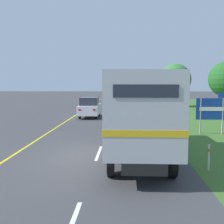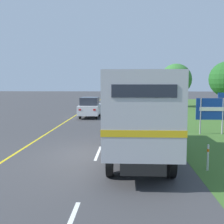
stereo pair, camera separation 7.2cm
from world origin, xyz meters
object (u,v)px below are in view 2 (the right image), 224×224
Objects in this scene: delineator_post at (208,157)px; highway_sign at (212,109)px; lead_car_white at (90,107)px; roadside_tree_far at (176,79)px; lead_car_black_ahead at (131,98)px; horse_trailer_truck at (138,111)px.

highway_sign is at bearing 72.36° from delineator_post.
lead_car_white is 16.82m from delineator_post.
lead_car_white is at bearing 111.82° from delineator_post.
delineator_post is (-2.36, -7.43, -1.03)m from highway_sign.
roadside_tree_far is at bearing 82.48° from delineator_post.
lead_car_black_ahead is 7.68m from roadside_tree_far.
horse_trailer_truck is 2.15× the size of lead_car_white.
highway_sign is (4.81, 5.65, -0.44)m from horse_trailer_truck.
horse_trailer_truck is 2.08× the size of lead_car_black_ahead.
lead_car_black_ahead is (0.19, 30.21, -1.07)m from horse_trailer_truck.
roadside_tree_far is at bearing -33.99° from lead_car_black_ahead.
highway_sign is 20.69m from roadside_tree_far.
highway_sign is (8.61, -8.19, 0.58)m from lead_car_white.
lead_car_white is 1.57× the size of highway_sign.
lead_car_white is at bearing -103.72° from lead_car_black_ahead.
highway_sign is at bearing -93.71° from roadside_tree_far.
delineator_post is at bearing -85.96° from lead_car_black_ahead.
lead_car_black_ahead is at bearing 76.28° from lead_car_white.
horse_trailer_truck is 14.39m from lead_car_white.
roadside_tree_far is (5.95, -4.01, 2.75)m from lead_car_black_ahead.
roadside_tree_far is 28.39m from delineator_post.
lead_car_white is 16.85m from lead_car_black_ahead.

